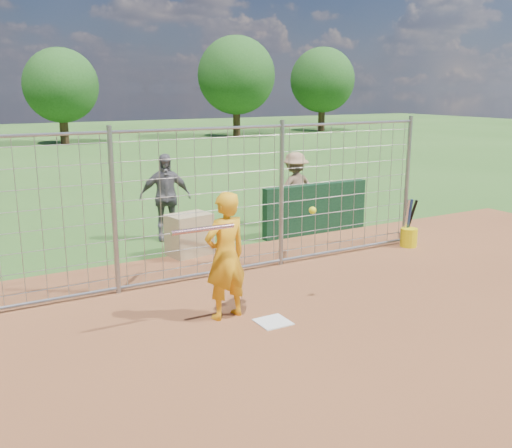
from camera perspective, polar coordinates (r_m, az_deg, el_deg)
ground at (r=8.08m, az=0.97°, el=-9.36°), size 100.00×100.00×0.00m
infield_dirt at (r=5.98m, az=16.58°, el=-18.65°), size 18.00×18.00×0.00m
home_plate at (r=7.92m, az=1.71°, el=-9.78°), size 0.43×0.43×0.02m
dugout_wall at (r=12.59m, az=5.98°, el=1.52°), size 2.60×0.20×1.10m
batter at (r=7.81m, az=-3.07°, el=-3.22°), size 0.71×0.52×1.79m
bystander_b at (r=12.08m, az=-9.07°, el=2.68°), size 1.15×0.69×1.83m
bystander_c at (r=13.27m, az=3.91°, el=3.50°), size 1.11×0.64×1.71m
equipment_bin at (r=10.99m, az=-6.69°, el=-1.05°), size 0.88×0.68×0.80m
equipment_in_play at (r=7.45m, az=-2.48°, el=-0.03°), size 2.14×0.15×0.17m
bucket_with_bats at (r=11.92m, az=15.02°, el=-1.05°), size 0.34×0.36×0.98m
backstop_fence at (r=9.41m, az=-5.21°, el=1.91°), size 9.08×0.08×2.60m
tree_line at (r=35.23m, az=-18.83°, el=13.66°), size 44.66×6.72×6.48m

